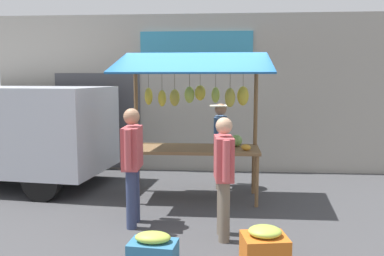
{
  "coord_description": "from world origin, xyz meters",
  "views": [
    {
      "loc": [
        -0.51,
        6.77,
        2.05
      ],
      "look_at": [
        0.0,
        0.3,
        1.25
      ],
      "focal_mm": 38.21,
      "sensor_mm": 36.0,
      "label": 1
    }
  ],
  "objects_px": {
    "vendor_with_sunhat": "(220,139)",
    "produce_crate_near": "(265,247)",
    "market_stall": "(197,108)",
    "shopper_in_grey_tee": "(224,170)",
    "shopper_in_striped_shirt": "(132,158)",
    "produce_crate_side": "(153,250)"
  },
  "relations": [
    {
      "from": "shopper_in_striped_shirt",
      "to": "produce_crate_side",
      "type": "xyz_separation_m",
      "value": [
        -0.49,
        1.21,
        -0.77
      ]
    },
    {
      "from": "vendor_with_sunhat",
      "to": "produce_crate_near",
      "type": "relative_size",
      "value": 2.92
    },
    {
      "from": "vendor_with_sunhat",
      "to": "shopper_in_striped_shirt",
      "type": "distance_m",
      "value": 2.4
    },
    {
      "from": "produce_crate_side",
      "to": "market_stall",
      "type": "bearing_deg",
      "value": -96.61
    },
    {
      "from": "vendor_with_sunhat",
      "to": "shopper_in_grey_tee",
      "type": "bearing_deg",
      "value": 4.12
    },
    {
      "from": "produce_crate_near",
      "to": "vendor_with_sunhat",
      "type": "bearing_deg",
      "value": -80.73
    },
    {
      "from": "market_stall",
      "to": "shopper_in_striped_shirt",
      "type": "bearing_deg",
      "value": 60.39
    },
    {
      "from": "produce_crate_side",
      "to": "shopper_in_striped_shirt",
      "type": "bearing_deg",
      "value": -67.96
    },
    {
      "from": "produce_crate_side",
      "to": "produce_crate_near",
      "type": "bearing_deg",
      "value": -175.09
    },
    {
      "from": "shopper_in_grey_tee",
      "to": "produce_crate_side",
      "type": "xyz_separation_m",
      "value": [
        0.76,
        0.85,
        -0.72
      ]
    },
    {
      "from": "produce_crate_near",
      "to": "shopper_in_grey_tee",
      "type": "bearing_deg",
      "value": -58.58
    },
    {
      "from": "market_stall",
      "to": "shopper_in_striped_shirt",
      "type": "distance_m",
      "value": 1.72
    },
    {
      "from": "market_stall",
      "to": "shopper_in_grey_tee",
      "type": "relative_size",
      "value": 1.6
    },
    {
      "from": "shopper_in_grey_tee",
      "to": "produce_crate_near",
      "type": "relative_size",
      "value": 2.88
    },
    {
      "from": "vendor_with_sunhat",
      "to": "produce_crate_near",
      "type": "height_order",
      "value": "vendor_with_sunhat"
    },
    {
      "from": "market_stall",
      "to": "produce_crate_side",
      "type": "distance_m",
      "value": 2.97
    },
    {
      "from": "market_stall",
      "to": "produce_crate_side",
      "type": "relative_size",
      "value": 4.54
    },
    {
      "from": "produce_crate_near",
      "to": "shopper_in_striped_shirt",
      "type": "bearing_deg",
      "value": -32.96
    },
    {
      "from": "vendor_with_sunhat",
      "to": "produce_crate_near",
      "type": "xyz_separation_m",
      "value": [
        -0.52,
        3.2,
        -0.72
      ]
    },
    {
      "from": "shopper_in_striped_shirt",
      "to": "produce_crate_near",
      "type": "height_order",
      "value": "shopper_in_striped_shirt"
    },
    {
      "from": "produce_crate_side",
      "to": "vendor_with_sunhat",
      "type": "bearing_deg",
      "value": -101.92
    },
    {
      "from": "vendor_with_sunhat",
      "to": "market_stall",
      "type": "bearing_deg",
      "value": -27.14
    }
  ]
}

